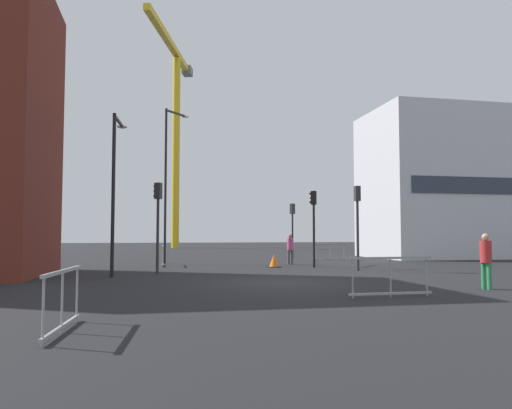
# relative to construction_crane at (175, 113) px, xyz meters

# --- Properties ---
(ground) EXTENTS (160.00, 160.00, 0.00)m
(ground) POSITION_rel_construction_crane_xyz_m (2.20, -42.80, -16.31)
(ground) COLOR black
(office_block) EXTENTS (9.94, 7.48, 10.56)m
(office_block) POSITION_rel_construction_crane_xyz_m (18.03, -27.23, -11.03)
(office_block) COLOR silver
(office_block) RESTS_ON ground
(construction_crane) EXTENTS (6.20, 19.50, 24.31)m
(construction_crane) POSITION_rel_construction_crane_xyz_m (0.00, 0.00, 0.00)
(construction_crane) COLOR yellow
(construction_crane) RESTS_ON ground
(streetlamp_tall) EXTENTS (1.47, 1.47, 9.03)m
(streetlamp_tall) POSITION_rel_construction_crane_xyz_m (-1.47, -30.59, -11.08)
(streetlamp_tall) COLOR #232326
(streetlamp_tall) RESTS_ON ground
(streetlamp_short) EXTENTS (0.46, 2.11, 6.49)m
(streetlamp_short) POSITION_rel_construction_crane_xyz_m (-3.76, -39.26, -12.37)
(streetlamp_short) COLOR black
(streetlamp_short) RESTS_ON ground
(traffic_light_far) EXTENTS (0.39, 0.33, 3.88)m
(traffic_light_far) POSITION_rel_construction_crane_xyz_m (5.74, -35.70, -13.70)
(traffic_light_far) COLOR black
(traffic_light_far) RESTS_ON ground
(traffic_light_corner) EXTENTS (0.39, 0.35, 3.91)m
(traffic_light_corner) POSITION_rel_construction_crane_xyz_m (-2.04, -37.98, -13.68)
(traffic_light_corner) COLOR #2D2D30
(traffic_light_corner) RESTS_ON ground
(traffic_light_near) EXTENTS (0.24, 0.37, 3.92)m
(traffic_light_near) POSITION_rel_construction_crane_xyz_m (7.04, -38.21, -13.67)
(traffic_light_near) COLOR #2D2D30
(traffic_light_near) RESTS_ON ground
(traffic_light_verge) EXTENTS (0.39, 0.34, 3.75)m
(traffic_light_verge) POSITION_rel_construction_crane_xyz_m (6.94, -27.48, -13.78)
(traffic_light_verge) COLOR #232326
(traffic_light_verge) RESTS_ON ground
(pedestrian_walking) EXTENTS (0.34, 0.34, 1.71)m
(pedestrian_walking) POSITION_rel_construction_crane_xyz_m (7.87, -46.12, -15.32)
(pedestrian_walking) COLOR #2D844C
(pedestrian_walking) RESTS_ON ground
(pedestrian_waiting) EXTENTS (0.34, 0.34, 1.68)m
(pedestrian_waiting) POSITION_rel_construction_crane_xyz_m (5.25, -32.99, -15.34)
(pedestrian_waiting) COLOR #4C4C51
(pedestrian_waiting) RESTS_ON ground
(safety_barrier_right_run) EXTENTS (2.44, 0.14, 1.08)m
(safety_barrier_right_run) POSITION_rel_construction_crane_xyz_m (4.08, -47.31, -15.75)
(safety_barrier_right_run) COLOR #9EA0A5
(safety_barrier_right_run) RESTS_ON ground
(safety_barrier_left_run) EXTENTS (0.10, 2.36, 1.08)m
(safety_barrier_left_run) POSITION_rel_construction_crane_xyz_m (-1.76, -33.10, -15.75)
(safety_barrier_left_run) COLOR #B2B5BA
(safety_barrier_left_run) RESTS_ON ground
(safety_barrier_front) EXTENTS (2.01, 0.33, 1.08)m
(safety_barrier_front) POSITION_rel_construction_crane_xyz_m (8.75, -29.82, -15.75)
(safety_barrier_front) COLOR gray
(safety_barrier_front) RESTS_ON ground
(safety_barrier_rear) EXTENTS (0.25, 2.31, 1.08)m
(safety_barrier_rear) POSITION_rel_construction_crane_xyz_m (-3.68, -50.58, -15.75)
(safety_barrier_rear) COLOR #9EA0A5
(safety_barrier_rear) RESTS_ON ground
(traffic_cone_orange) EXTENTS (0.65, 0.65, 0.66)m
(traffic_cone_orange) POSITION_rel_construction_crane_xyz_m (3.81, -35.08, -16.00)
(traffic_cone_orange) COLOR black
(traffic_cone_orange) RESTS_ON ground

